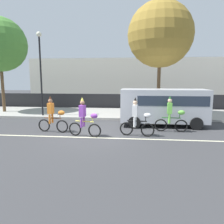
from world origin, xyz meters
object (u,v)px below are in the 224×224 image
object	(u,v)px
parked_van_silver	(164,104)
street_lamp_post	(40,62)
parade_cyclist_zebra	(137,119)
parade_cyclist_lime	(172,116)
parade_cyclist_purple	(85,120)
parade_cyclist_orange	(53,116)

from	to	relation	value
parked_van_silver	street_lamp_post	distance (m)	9.05
parked_van_silver	parade_cyclist_zebra	bearing A→B (deg)	-121.65
street_lamp_post	parade_cyclist_lime	bearing A→B (deg)	-21.86
parade_cyclist_zebra	parade_cyclist_lime	bearing A→B (deg)	30.57
parade_cyclist_zebra	parked_van_silver	bearing A→B (deg)	58.35
parade_cyclist_lime	parked_van_silver	distance (m)	1.64
parade_cyclist_zebra	parade_cyclist_lime	world-z (taller)	same
parade_cyclist_lime	parade_cyclist_purple	bearing A→B (deg)	-161.72
parade_cyclist_zebra	parade_cyclist_purple	bearing A→B (deg)	-171.77
parade_cyclist_purple	street_lamp_post	world-z (taller)	street_lamp_post
parade_cyclist_purple	street_lamp_post	xyz separation A→B (m)	(-4.27, 4.89, 3.15)
parade_cyclist_orange	parade_cyclist_lime	size ratio (longest dim) A/B	1.00
parade_cyclist_orange	street_lamp_post	bearing A→B (deg)	119.84
parade_cyclist_purple	parked_van_silver	xyz separation A→B (m)	(4.16, 3.01, 0.44)
parade_cyclist_orange	street_lamp_post	size ratio (longest dim) A/B	0.33
parade_cyclist_zebra	parked_van_silver	size ratio (longest dim) A/B	0.38
parade_cyclist_zebra	street_lamp_post	distance (m)	8.75
parade_cyclist_orange	parade_cyclist_zebra	distance (m)	4.42
parade_cyclist_zebra	street_lamp_post	world-z (taller)	street_lamp_post
parade_cyclist_purple	street_lamp_post	distance (m)	7.21
parade_cyclist_purple	parade_cyclist_zebra	bearing A→B (deg)	8.23
street_lamp_post	parade_cyclist_zebra	bearing A→B (deg)	-33.62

